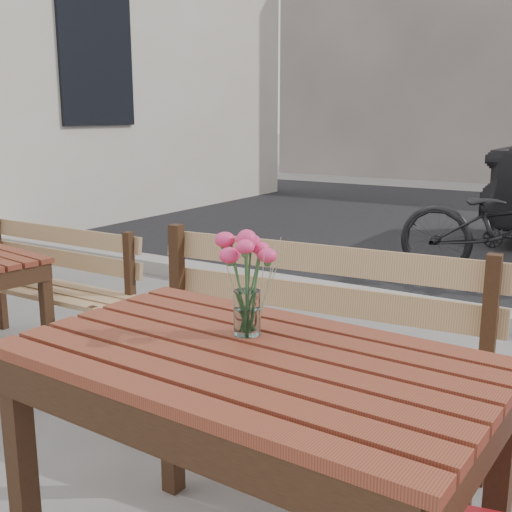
{
  "coord_description": "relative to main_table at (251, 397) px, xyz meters",
  "views": [
    {
      "loc": [
        1.11,
        -1.46,
        1.45
      ],
      "look_at": [
        0.13,
        0.1,
        1.04
      ],
      "focal_mm": 45.0,
      "sensor_mm": 36.0,
      "label": 1
    }
  ],
  "objects": [
    {
      "name": "main_table",
      "position": [
        0.0,
        0.0,
        0.0
      ],
      "size": [
        1.35,
        0.82,
        0.81
      ],
      "rotation": [
        0.0,
        0.0,
        -0.04
      ],
      "color": "maroon",
      "rests_on": "ground"
    },
    {
      "name": "main_bench",
      "position": [
        -0.29,
        0.89,
        -0.09
      ],
      "size": [
        1.59,
        0.6,
        0.96
      ],
      "rotation": [
        0.0,
        0.0,
        0.09
      ],
      "color": "#A37B54",
      "rests_on": "ground"
    },
    {
      "name": "main_vase",
      "position": [
        -0.09,
        0.12,
        0.33
      ],
      "size": [
        0.17,
        0.17,
        0.31
      ],
      "color": "white",
      "rests_on": "main_table"
    },
    {
      "name": "second_bench",
      "position": [
        -2.22,
        1.17,
        -0.19
      ],
      "size": [
        1.31,
        0.39,
        0.81
      ],
      "rotation": [
        0.0,
        0.0,
        0.0
      ],
      "color": "#A37B54",
      "rests_on": "ground"
    },
    {
      "name": "bicycle",
      "position": [
        -0.13,
        4.33,
        -0.17
      ],
      "size": [
        1.94,
        0.75,
        1.01
      ],
      "primitive_type": "imported",
      "rotation": [
        0.0,
        0.0,
        1.61
      ],
      "color": "black",
      "rests_on": "ground"
    }
  ]
}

